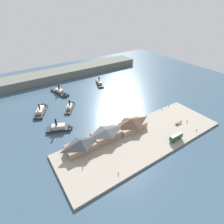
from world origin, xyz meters
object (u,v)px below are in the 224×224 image
Objects in this scene: pedestrian_standing_center at (197,130)px; ferry_outer_harbor at (61,93)px; ferry_shed_customs_shed at (81,145)px; horse_cart at (179,123)px; pedestrian_near_cart at (83,167)px; ferry_approaching_west at (42,110)px; ferry_approaching_east at (99,82)px; mooring_post_east at (169,106)px; ferry_near_quay at (71,106)px; mooring_post_center_west at (143,117)px; ferry_shed_east_terminal at (106,134)px; ferry_shed_central_terminal at (131,124)px; pedestrian_walking_west at (187,121)px; mooring_post_center_east at (162,110)px; ferry_moored_east at (62,128)px; mooring_post_west at (146,116)px; street_tram at (176,137)px; pedestrian_at_waters_edge at (118,173)px.

ferry_outer_harbor is (-55.01, 104.42, -0.47)m from pedestrian_standing_center.
horse_cart is (67.92, -14.42, -3.05)m from ferry_shed_customs_shed.
pedestrian_near_cart is 0.07× the size of ferry_approaching_west.
ferry_approaching_east is at bearing 97.08° from pedestrian_standing_center.
ferry_near_quay is (-66.20, 45.08, -0.38)m from mooring_post_east.
ferry_approaching_east is (5.98, 74.56, -0.19)m from mooring_post_center_west.
ferry_approaching_east reaches higher than mooring_post_center_west.
ferry_shed_customs_shed is 52.53m from mooring_post_center_west.
ferry_shed_customs_shed is 0.98× the size of ferry_shed_east_terminal.
ferry_shed_customs_shed is 36.65m from ferry_shed_central_terminal.
mooring_post_center_east is at bearing 96.40° from pedestrian_walking_west.
ferry_moored_east reaches higher than horse_cart.
mooring_post_center_west is at bearing 178.64° from mooring_post_center_east.
ferry_shed_east_terminal is at bearing -86.24° from ferry_near_quay.
pedestrian_walking_west reaches higher than mooring_post_west.
ferry_outer_harbor reaches higher than mooring_post_east.
pedestrian_near_cart is 62.97m from mooring_post_west.
pedestrian_walking_west is 1.12× the size of pedestrian_standing_center.
ferry_outer_harbor is (-41.81, -1.91, -0.02)m from ferry_approaching_east.
ferry_moored_east reaches higher than mooring_post_center_east.
ferry_shed_customs_shed is 1.95× the size of street_tram.
ferry_shed_central_terminal is at bearing 41.95° from pedestrian_at_waters_edge.
mooring_post_east is (5.85, 21.90, -0.35)m from pedestrian_walking_west.
ferry_shed_east_terminal is at bearing 153.50° from pedestrian_standing_center.
ferry_shed_central_terminal reaches higher than mooring_post_center_west.
ferry_outer_harbor is at bearing 121.55° from pedestrian_walking_west.
ferry_shed_central_terminal is 80.46m from ferry_outer_harbor.
mooring_post_east is at bearing 3.21° from mooring_post_center_east.
ferry_shed_customs_shed is 69.50m from horse_cart.
ferry_shed_customs_shed is 57.96m from street_tram.
pedestrian_at_waters_edge is 56.36m from mooring_post_west.
pedestrian_standing_center is 107.15m from ferry_approaching_east.
ferry_approaching_west is (-65.27, -21.95, -0.04)m from ferry_approaching_east.
mooring_post_west is 82.92m from ferry_outer_harbor.
ferry_shed_central_terminal is 35.78m from mooring_post_center_east.
ferry_shed_customs_shed is at bearing -174.90° from mooring_post_west.
mooring_post_center_west is (-19.18, 31.77, -0.26)m from pedestrian_standing_center.
pedestrian_at_waters_edge is (-63.36, 0.87, -0.02)m from pedestrian_standing_center.
mooring_post_west is at bearing -61.87° from ferry_outer_harbor.
mooring_post_center_east is at bearing 3.94° from ferry_shed_customs_shed.
ferry_moored_east is (-55.04, 50.59, -1.98)m from street_tram.
ferry_shed_east_terminal is 0.73× the size of ferry_outer_harbor.
ferry_moored_east is at bearing 137.41° from street_tram.
pedestrian_walking_west is 90.16m from ferry_near_quay.
pedestrian_standing_center is 118.02m from ferry_outer_harbor.
ferry_shed_east_terminal is 32.54m from ferry_moored_east.
pedestrian_at_waters_edge is at bearing -79.74° from ferry_approaching_west.
ferry_approaching_west reaches higher than mooring_post_center_west.
ferry_approaching_west reaches higher than pedestrian_walking_west.
ferry_approaching_west is at bearing 132.92° from pedestrian_standing_center.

